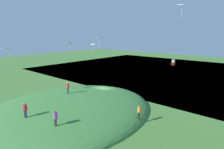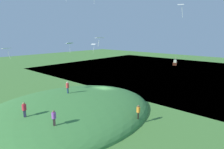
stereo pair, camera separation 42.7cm
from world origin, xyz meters
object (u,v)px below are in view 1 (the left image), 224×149
person_walking_path (68,86)px  person_with_child (55,116)px  kite_5 (100,38)px  kite_6 (93,45)px  boat_on_lake (173,63)px  person_near_shore (25,108)px  person_on_hilltop (139,110)px  kite_0 (69,44)px  kite_3 (181,5)px  kite_4 (6,49)px

person_walking_path → person_with_child: (6.51, 6.86, -0.57)m
kite_5 → kite_6: kite_5 is taller
boat_on_lake → kite_6: bearing=-21.9°
person_walking_path → person_near_shore: person_walking_path is taller
boat_on_lake → person_on_hilltop: boat_on_lake is taller
kite_0 → kite_5: size_ratio=1.10×
person_with_child → kite_5: 11.37m
kite_3 → kite_4: bearing=-39.8°
kite_3 → kite_4: 25.90m
kite_4 → kite_6: bearing=-176.3°
person_walking_path → kite_4: bearing=-126.3°
kite_6 → person_walking_path: bearing=29.4°
boat_on_lake → person_on_hilltop: (48.60, 16.89, 1.17)m
kite_0 → kite_5: bearing=89.2°
kite_0 → kite_4: (7.87, -3.64, -0.54)m
person_on_hilltop → kite_4: size_ratio=1.13×
person_on_hilltop → kite_5: bearing=76.3°
kite_5 → person_with_child: bearing=10.9°
kite_0 → kite_6: 10.55m
person_near_shore → kite_5: 12.29m
person_near_shore → kite_5: (-9.52, 2.25, 7.44)m
person_with_child → person_on_hilltop: (-8.96, 4.23, -0.95)m
person_on_hilltop → kite_6: kite_6 is taller
person_on_hilltop → person_near_shore: bearing=121.0°
person_with_child → kite_4: kite_4 is taller
person_on_hilltop → kite_3: bearing=-19.9°
person_walking_path → person_on_hilltop: person_walking_path is taller
person_near_shore → kite_4: kite_4 is taller
person_walking_path → kite_5: bearing=22.4°
kite_0 → kite_4: bearing=-24.8°
boat_on_lake → person_with_child: (57.56, 12.66, 2.12)m
person_walking_path → kite_6: size_ratio=0.94×
person_with_child → person_on_hilltop: person_with_child is taller
person_near_shore → kite_5: bearing=26.5°
kite_0 → kite_4: 8.69m
person_near_shore → kite_3: 25.57m
boat_on_lake → kite_3: kite_3 is taller
person_walking_path → kite_4: size_ratio=1.14×
boat_on_lake → kite_6: (39.85, -0.51, 8.15)m
person_on_hilltop → person_near_shore: (10.25, -8.07, 1.19)m
person_near_shore → boat_on_lake: bearing=48.3°
person_walking_path → kite_0: 6.61m
person_with_child → kite_4: (-0.46, -12.05, 6.20)m
kite_4 → kite_5: kite_5 is taller
person_with_child → person_near_shore: bearing=142.2°
kite_0 → kite_3: kite_3 is taller
person_walking_path → person_near_shore: 8.37m
boat_on_lake → person_with_child: 58.97m
boat_on_lake → person_on_hilltop: 51.46m
person_with_child → kite_3: size_ratio=0.84×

